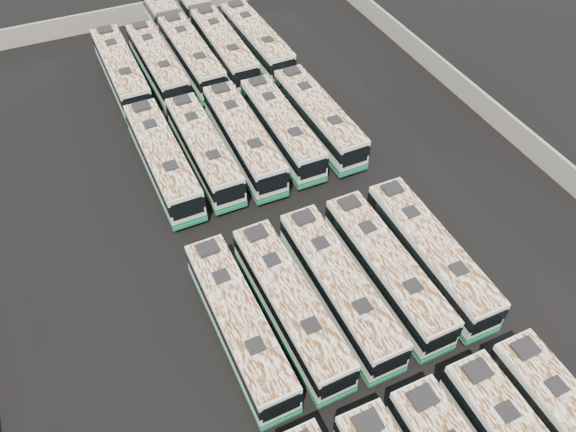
# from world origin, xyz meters

# --- Properties ---
(ground) EXTENTS (140.00, 140.00, 0.00)m
(ground) POSITION_xyz_m (0.00, 0.00, 0.00)
(ground) COLOR black
(ground) RESTS_ON ground
(perimeter_wall) EXTENTS (45.20, 73.20, 2.20)m
(perimeter_wall) POSITION_xyz_m (0.00, 0.00, 1.10)
(perimeter_wall) COLOR gray
(perimeter_wall) RESTS_ON ground
(bus_midfront_far_left) EXTENTS (2.85, 12.55, 3.53)m
(bus_midfront_far_left) POSITION_xyz_m (-6.87, -7.86, 1.80)
(bus_midfront_far_left) COLOR silver
(bus_midfront_far_left) RESTS_ON ground
(bus_midfront_left) EXTENTS (2.96, 12.63, 3.54)m
(bus_midfront_left) POSITION_xyz_m (-3.42, -7.96, 1.81)
(bus_midfront_left) COLOR silver
(bus_midfront_left) RESTS_ON ground
(bus_midfront_center) EXTENTS (2.79, 12.67, 3.57)m
(bus_midfront_center) POSITION_xyz_m (0.03, -8.03, 1.82)
(bus_midfront_center) COLOR silver
(bus_midfront_center) RESTS_ON ground
(bus_midfront_right) EXTENTS (2.80, 12.59, 3.54)m
(bus_midfront_right) POSITION_xyz_m (3.62, -8.03, 1.81)
(bus_midfront_right) COLOR silver
(bus_midfront_right) RESTS_ON ground
(bus_midfront_far_right) EXTENTS (2.74, 12.67, 3.57)m
(bus_midfront_far_right) POSITION_xyz_m (7.06, -8.09, 1.82)
(bus_midfront_far_right) COLOR silver
(bus_midfront_far_right) RESTS_ON ground
(bus_midback_far_left) EXTENTS (2.92, 13.11, 3.69)m
(bus_midback_far_left) POSITION_xyz_m (-6.91, 9.09, 1.89)
(bus_midback_far_left) COLOR silver
(bus_midback_far_left) RESTS_ON ground
(bus_midback_left) EXTENTS (2.69, 12.52, 3.53)m
(bus_midback_left) POSITION_xyz_m (-3.48, 9.03, 1.80)
(bus_midback_left) COLOR silver
(bus_midback_left) RESTS_ON ground
(bus_midback_center) EXTENTS (2.93, 13.04, 3.67)m
(bus_midback_center) POSITION_xyz_m (-0.00, 8.95, 1.87)
(bus_midback_center) COLOR silver
(bus_midback_center) RESTS_ON ground
(bus_midback_right) EXTENTS (2.71, 12.56, 3.54)m
(bus_midback_right) POSITION_xyz_m (3.54, 9.00, 1.81)
(bus_midback_right) COLOR silver
(bus_midback_right) RESTS_ON ground
(bus_midback_far_right) EXTENTS (2.96, 12.83, 3.60)m
(bus_midback_far_right) POSITION_xyz_m (7.10, 9.03, 1.84)
(bus_midback_far_right) COLOR silver
(bus_midback_far_right) RESTS_ON ground
(bus_back_far_left) EXTENTS (2.89, 13.15, 3.70)m
(bus_back_far_left) POSITION_xyz_m (-6.99, 23.54, 1.89)
(bus_back_far_left) COLOR silver
(bus_back_far_left) RESTS_ON ground
(bus_back_left) EXTENTS (2.96, 12.75, 3.58)m
(bus_back_left) POSITION_xyz_m (-3.41, 23.36, 1.83)
(bus_back_left) COLOR silver
(bus_back_left) RESTS_ON ground
(bus_back_center) EXTENTS (3.15, 20.26, 3.67)m
(bus_back_center) POSITION_xyz_m (-0.00, 26.81, 1.87)
(bus_back_center) COLOR silver
(bus_back_center) RESTS_ON ground
(bus_back_right) EXTENTS (2.87, 20.32, 3.69)m
(bus_back_right) POSITION_xyz_m (3.56, 26.94, 1.88)
(bus_back_right) COLOR silver
(bus_back_right) RESTS_ON ground
(bus_back_far_right) EXTENTS (3.06, 13.09, 3.67)m
(bus_back_far_right) POSITION_xyz_m (7.14, 23.42, 1.88)
(bus_back_far_right) COLOR silver
(bus_back_far_right) RESTS_ON ground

